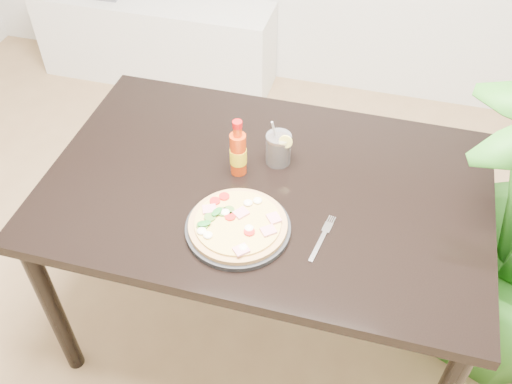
% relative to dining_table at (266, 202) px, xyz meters
% --- Properties ---
extents(room_shell, '(4.50, 4.50, 4.50)m').
position_rel_dining_table_xyz_m(room_shell, '(-0.27, -0.55, 0.92)').
color(room_shell, white).
rests_on(room_shell, ground).
extents(dining_table, '(1.40, 0.90, 0.75)m').
position_rel_dining_table_xyz_m(dining_table, '(0.00, 0.00, 0.00)').
color(dining_table, black).
rests_on(dining_table, ground).
extents(plate, '(0.31, 0.31, 0.02)m').
position_rel_dining_table_xyz_m(plate, '(-0.03, -0.21, 0.09)').
color(plate, black).
rests_on(plate, dining_table).
extents(pizza, '(0.29, 0.29, 0.03)m').
position_rel_dining_table_xyz_m(pizza, '(-0.03, -0.21, 0.11)').
color(pizza, tan).
rests_on(pizza, plate).
extents(hot_sauce_bottle, '(0.07, 0.07, 0.20)m').
position_rel_dining_table_xyz_m(hot_sauce_bottle, '(-0.10, 0.03, 0.16)').
color(hot_sauce_bottle, red).
rests_on(hot_sauce_bottle, dining_table).
extents(cola_cup, '(0.09, 0.08, 0.17)m').
position_rel_dining_table_xyz_m(cola_cup, '(0.01, 0.12, 0.13)').
color(cola_cup, black).
rests_on(cola_cup, dining_table).
extents(fork, '(0.05, 0.19, 0.00)m').
position_rel_dining_table_xyz_m(fork, '(0.21, -0.17, 0.09)').
color(fork, silver).
rests_on(fork, dining_table).
extents(plant_pot, '(0.28, 0.28, 0.22)m').
position_rel_dining_table_xyz_m(plant_pot, '(0.87, 0.17, -0.56)').
color(plant_pot, brown).
rests_on(plant_pot, ground).
extents(media_console, '(1.40, 0.34, 0.50)m').
position_rel_dining_table_xyz_m(media_console, '(-1.07, 1.52, -0.42)').
color(media_console, white).
rests_on(media_console, ground).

